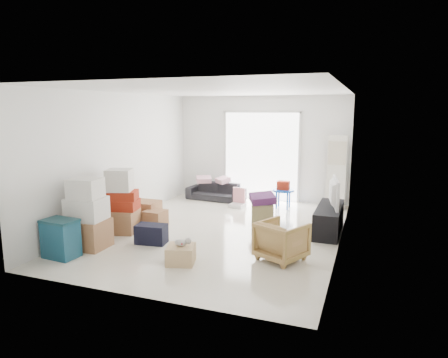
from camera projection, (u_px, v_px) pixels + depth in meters
room_shell at (221, 163)px, 7.62m from camera, size 4.98×6.48×3.18m
sliding_door at (261, 153)px, 10.39m from camera, size 2.10×0.04×2.33m
ac_tower at (337, 172)px, 9.48m from camera, size 0.45×0.30×1.75m
tv_console at (329, 219)px, 7.73m from camera, size 0.45×1.51×0.50m
television at (330, 203)px, 7.68m from camera, size 0.71×1.04×0.13m
sofa at (216, 189)px, 10.48m from camera, size 1.55×0.57×0.60m
pillow_left at (204, 175)px, 10.50m from camera, size 0.49×0.46×0.12m
pillow_right at (223, 175)px, 10.39m from camera, size 0.44×0.43×0.12m
armchair at (282, 239)px, 6.28m from camera, size 0.87×0.85×0.68m
storage_bins at (61, 238)px, 6.38m from camera, size 0.57×0.42×0.63m
box_stack_a at (87, 217)px, 6.81m from camera, size 0.67×0.56×1.21m
box_stack_b at (121, 205)px, 7.71m from camera, size 0.74×0.73×1.23m
box_stack_c at (145, 211)px, 8.51m from camera, size 0.60×0.50×0.43m
loose_box at (155, 218)px, 8.12m from camera, size 0.42×0.42×0.33m
duffel_bag at (151, 234)px, 7.08m from camera, size 0.57×0.39×0.34m
ottoman at (262, 214)px, 8.24m from camera, size 0.55×0.55×0.44m
blanket at (262, 200)px, 8.19m from camera, size 0.65×0.65×0.14m
kids_table at (283, 189)px, 9.57m from camera, size 0.53×0.53×0.66m
toy_walker at (238, 202)px, 9.75m from camera, size 0.39×0.36×0.46m
wood_crate at (181, 254)px, 6.16m from camera, size 0.52×0.52×0.28m
plush_bunny at (183, 242)px, 6.13m from camera, size 0.26×0.15×0.13m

